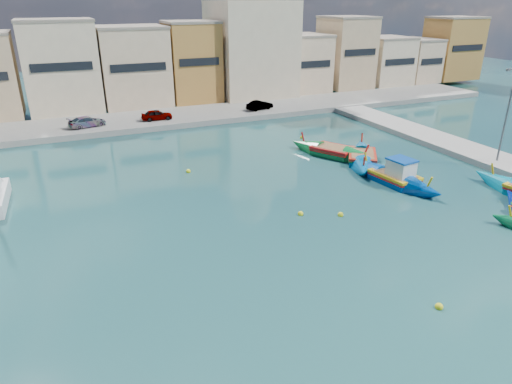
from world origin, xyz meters
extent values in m
plane|color=#153741|center=(0.00, 0.00, 0.00)|extent=(160.00, 160.00, 0.00)
cube|color=gray|center=(0.00, 32.00, 0.30)|extent=(80.00, 8.00, 0.60)
cube|color=beige|center=(-13.86, 39.12, 5.55)|extent=(7.88, 6.24, 9.89)
cube|color=gray|center=(-13.86, 39.12, 10.64)|extent=(8.04, 6.37, 0.30)
cube|color=black|center=(-13.86, 35.95, 6.04)|extent=(6.30, 0.10, 0.90)
cube|color=beige|center=(-5.74, 39.72, 5.09)|extent=(7.88, 7.44, 8.99)
cube|color=gray|center=(-5.74, 39.72, 9.74)|extent=(8.04, 7.59, 0.30)
cube|color=black|center=(-5.74, 35.95, 5.54)|extent=(6.30, 0.10, 0.90)
cube|color=#BF843C|center=(1.54, 39.07, 5.31)|extent=(6.17, 6.13, 9.43)
cube|color=gray|center=(1.54, 39.07, 10.18)|extent=(6.29, 6.26, 0.30)
cube|color=black|center=(1.54, 35.95, 5.78)|extent=(4.93, 0.10, 0.90)
cube|color=tan|center=(9.05, 39.85, 3.63)|extent=(7.31, 7.69, 6.05)
cube|color=gray|center=(9.05, 39.85, 6.80)|extent=(7.46, 7.85, 0.30)
cube|color=black|center=(9.05, 35.95, 3.93)|extent=(5.85, 0.10, 0.90)
cube|color=beige|center=(17.02, 39.65, 4.31)|extent=(7.54, 7.30, 7.41)
cube|color=gray|center=(17.02, 39.65, 8.16)|extent=(7.69, 7.45, 0.30)
cube|color=black|center=(17.02, 35.95, 4.68)|extent=(6.03, 0.10, 0.90)
cube|color=tan|center=(24.93, 39.49, 5.42)|extent=(6.36, 6.97, 9.63)
cube|color=gray|center=(24.93, 39.49, 10.38)|extent=(6.48, 7.11, 0.30)
cube|color=black|center=(24.93, 35.95, 5.90)|extent=(5.09, 0.10, 0.90)
cube|color=beige|center=(32.15, 39.35, 3.93)|extent=(6.63, 6.70, 6.65)
cube|color=gray|center=(32.15, 39.35, 7.40)|extent=(6.76, 6.83, 0.30)
cube|color=black|center=(32.15, 35.95, 4.26)|extent=(5.30, 0.10, 0.90)
cube|color=beige|center=(38.26, 39.75, 3.70)|extent=(5.08, 7.51, 6.20)
cube|color=gray|center=(38.26, 39.75, 6.95)|extent=(5.18, 7.66, 0.30)
cube|color=black|center=(38.26, 35.95, 4.01)|extent=(4.06, 0.10, 0.90)
cube|color=#BF843C|center=(45.15, 39.00, 5.27)|extent=(7.79, 6.00, 9.33)
cube|color=gray|center=(45.15, 39.00, 10.08)|extent=(7.95, 6.12, 0.30)
cube|color=black|center=(45.15, 35.95, 5.73)|extent=(6.23, 0.10, 0.90)
cube|color=beige|center=(10.00, 40.00, 6.60)|extent=(10.00, 10.00, 12.00)
cylinder|color=#595B60|center=(17.50, 6.00, 4.00)|extent=(0.16, 0.16, 8.00)
cube|color=#595B60|center=(16.60, 6.00, 7.85)|extent=(0.35, 0.15, 0.18)
imported|color=#4C1919|center=(-5.23, 30.50, 1.16)|extent=(3.36, 1.48, 1.13)
imported|color=#4C1919|center=(7.05, 30.50, 1.15)|extent=(3.50, 1.96, 1.09)
imported|color=#4C1919|center=(-12.43, 30.50, 1.14)|extent=(3.99, 2.36, 1.08)
cone|color=#0080A0|center=(13.83, 3.02, 0.28)|extent=(2.67, 3.89, 2.85)
cylinder|color=yellow|center=(13.79, 3.34, 1.00)|extent=(0.22, 0.54, 1.21)
cube|color=#0046A4|center=(7.31, 6.44, 0.21)|extent=(2.53, 3.62, 1.06)
cone|color=#0046A4|center=(6.95, 9.22, 0.26)|extent=(2.50, 3.39, 2.65)
cone|color=#0046A4|center=(7.66, 3.67, 0.26)|extent=(2.50, 3.39, 2.65)
cube|color=gold|center=(7.31, 6.44, 0.66)|extent=(2.64, 3.82, 0.19)
cube|color=red|center=(7.31, 6.44, 0.47)|extent=(2.64, 3.70, 0.11)
cube|color=olive|center=(7.31, 6.44, 0.74)|extent=(2.18, 3.28, 0.06)
cylinder|color=gold|center=(6.92, 9.49, 0.95)|extent=(0.21, 0.52, 1.15)
cylinder|color=gold|center=(7.70, 3.39, 0.95)|extent=(0.21, 0.52, 1.15)
cube|color=white|center=(7.37, 5.95, 1.32)|extent=(1.69, 1.90, 1.17)
cube|color=#0F47A5|center=(7.37, 5.95, 1.97)|extent=(1.79, 2.03, 0.13)
cube|color=#005EA0|center=(8.01, 11.44, 0.22)|extent=(3.83, 4.19, 1.09)
cone|color=#005EA0|center=(9.70, 13.89, 0.27)|extent=(3.68, 3.97, 2.74)
cone|color=#005EA0|center=(6.33, 9.00, 0.27)|extent=(3.68, 3.97, 2.74)
cube|color=red|center=(8.01, 11.44, 0.67)|extent=(4.01, 4.40, 0.20)
cube|color=#197F33|center=(8.01, 11.44, 0.48)|extent=(3.95, 4.30, 0.11)
cube|color=olive|center=(8.01, 11.44, 0.76)|extent=(3.37, 3.74, 0.07)
cylinder|color=red|center=(9.86, 14.13, 0.98)|extent=(0.42, 0.51, 1.18)
cylinder|color=red|center=(6.16, 8.76, 0.98)|extent=(0.42, 0.51, 1.18)
cube|color=#0A7031|center=(6.61, 13.83, 0.22)|extent=(3.60, 4.04, 1.12)
cone|color=#0A7031|center=(5.25, 16.27, 0.28)|extent=(3.50, 3.85, 2.76)
cone|color=#0A7031|center=(7.98, 11.40, 0.28)|extent=(3.50, 3.85, 2.76)
cube|color=red|center=(6.61, 13.83, 0.69)|extent=(3.77, 4.24, 0.20)
cube|color=red|center=(6.61, 13.83, 0.49)|extent=(3.73, 4.15, 0.11)
cube|color=olive|center=(6.61, 13.83, 0.78)|extent=(3.16, 3.61, 0.07)
cylinder|color=red|center=(5.11, 16.51, 1.00)|extent=(0.40, 0.54, 1.22)
cylinder|color=red|center=(8.12, 11.16, 1.00)|extent=(0.40, 0.54, 1.22)
cylinder|color=yellow|center=(9.02, -2.05, 0.83)|extent=(0.35, 0.44, 1.01)
sphere|color=#F8F71A|center=(-1.84, 4.40, 0.08)|extent=(0.36, 0.36, 0.36)
sphere|color=#F8F71A|center=(0.43, 3.26, 0.08)|extent=(0.36, 0.36, 0.36)
sphere|color=#F8F71A|center=(6.79, 19.73, 0.08)|extent=(0.36, 0.36, 0.36)
sphere|color=#F8F71A|center=(-6.26, 14.90, 0.08)|extent=(0.36, 0.36, 0.36)
sphere|color=#F8F71A|center=(16.37, 4.51, 0.08)|extent=(0.36, 0.36, 0.36)
sphere|color=#F8F71A|center=(-0.83, -6.52, 0.08)|extent=(0.36, 0.36, 0.36)
camera|label=1|loc=(-15.14, -18.55, 12.81)|focal=32.00mm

